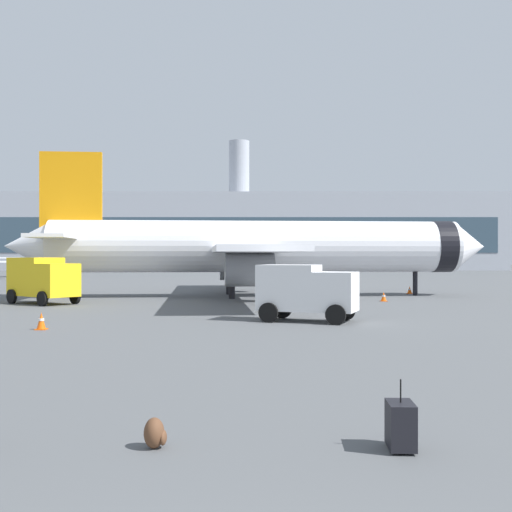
% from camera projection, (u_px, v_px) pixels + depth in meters
% --- Properties ---
extents(airplane_at_gate, '(35.77, 32.30, 10.50)m').
position_uv_depth(airplane_at_gate, '(257.00, 247.00, 46.55)').
color(airplane_at_gate, white).
rests_on(airplane_at_gate, ground).
extents(service_truck, '(5.13, 4.70, 2.90)m').
position_uv_depth(service_truck, '(46.00, 278.00, 39.52)').
color(service_truck, yellow).
rests_on(service_truck, ground).
extents(cargo_van, '(4.82, 3.53, 2.60)m').
position_uv_depth(cargo_van, '(309.00, 290.00, 28.84)').
color(cargo_van, white).
rests_on(cargo_van, ground).
extents(safety_cone_near, '(0.44, 0.44, 0.62)m').
position_uv_depth(safety_cone_near, '(387.00, 297.00, 41.49)').
color(safety_cone_near, '#F2590C').
rests_on(safety_cone_near, ground).
extents(safety_cone_mid, '(0.44, 0.44, 0.67)m').
position_uv_depth(safety_cone_mid, '(319.00, 290.00, 48.85)').
color(safety_cone_mid, '#F2590C').
rests_on(safety_cone_mid, ground).
extents(safety_cone_far, '(0.44, 0.44, 0.71)m').
position_uv_depth(safety_cone_far, '(45.00, 321.00, 25.67)').
color(safety_cone_far, '#F2590C').
rests_on(safety_cone_far, ground).
extents(safety_cone_outer, '(0.44, 0.44, 0.59)m').
position_uv_depth(safety_cone_outer, '(413.00, 290.00, 49.74)').
color(safety_cone_outer, '#F2590C').
rests_on(safety_cone_outer, ground).
extents(rolling_suitcase, '(0.43, 0.66, 1.10)m').
position_uv_depth(rolling_suitcase, '(404.00, 425.00, 9.76)').
color(rolling_suitcase, black).
rests_on(rolling_suitcase, ground).
extents(traveller_backpack, '(0.36, 0.40, 0.48)m').
position_uv_depth(traveller_backpack, '(158.00, 433.00, 9.87)').
color(traveller_backpack, brown).
rests_on(traveller_backpack, ground).
extents(terminal_building, '(105.74, 20.62, 27.93)m').
position_uv_depth(terminal_building, '(252.00, 232.00, 136.83)').
color(terminal_building, '#9EA3AD').
rests_on(terminal_building, ground).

